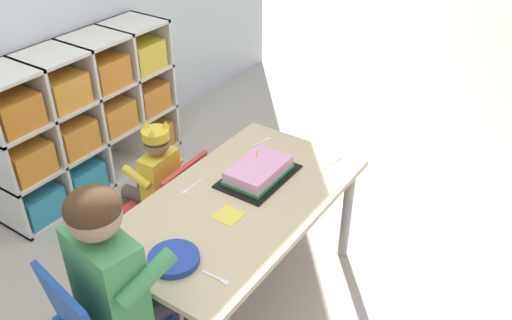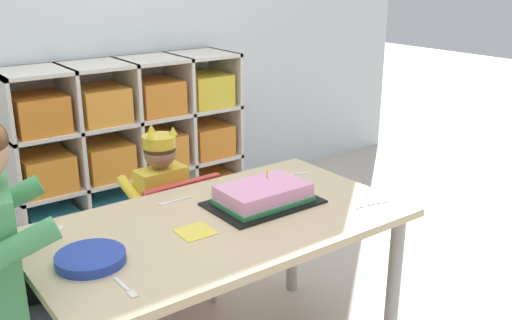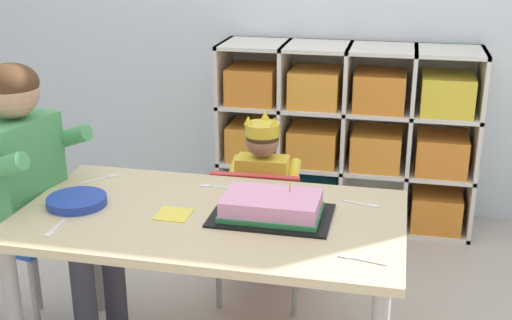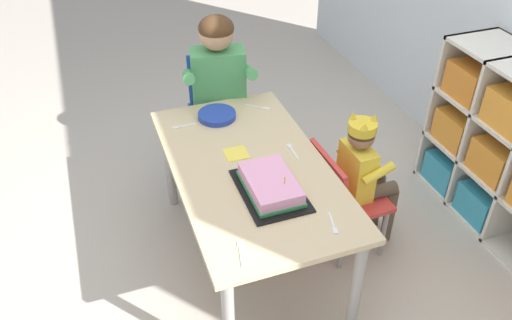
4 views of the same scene
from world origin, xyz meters
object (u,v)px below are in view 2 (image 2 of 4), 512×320
birthday_cake_on_tray (263,196)px  paper_plate_stack (91,258)px  classroom_chair_blue (172,231)px  fork_by_napkin (174,201)px  fork_at_table_front_edge (54,234)px  fork_scattered_mid_table (294,174)px  adult_helper_seated (13,254)px  activity_table (221,240)px  fork_near_cake_tray (370,204)px  child_with_crown (157,195)px  fork_near_child_seat (126,289)px

birthday_cake_on_tray → paper_plate_stack: 0.67m
classroom_chair_blue → fork_by_napkin: classroom_chair_blue is taller
fork_at_table_front_edge → fork_scattered_mid_table: same height
adult_helper_seated → fork_scattered_mid_table: adult_helper_seated is taller
activity_table → fork_at_table_front_edge: (-0.49, 0.23, 0.08)m
fork_near_cake_tray → fork_by_napkin: size_ratio=1.06×
birthday_cake_on_tray → fork_near_cake_tray: (0.30, -0.24, -0.03)m
fork_near_cake_tray → child_with_crown: bearing=131.3°
activity_table → paper_plate_stack: 0.48m
birthday_cake_on_tray → fork_by_napkin: bearing=139.9°
fork_scattered_mid_table → fork_by_napkin: bearing=7.9°
fork_by_napkin → activity_table: bearing=-76.8°
fork_near_cake_tray → fork_scattered_mid_table: size_ratio=1.12×
fork_by_napkin → fork_scattered_mid_table: 0.54m
adult_helper_seated → fork_near_cake_tray: 1.20m
paper_plate_stack → fork_by_napkin: (0.42, 0.26, -0.01)m
paper_plate_stack → fork_scattered_mid_table: size_ratio=1.59×
child_with_crown → paper_plate_stack: bearing=47.4°
classroom_chair_blue → paper_plate_stack: 0.78m
fork_near_cake_tray → fork_at_table_front_edge: same height
activity_table → fork_near_cake_tray: (0.51, -0.21, 0.08)m
birthday_cake_on_tray → fork_at_table_front_edge: bearing=164.0°
activity_table → birthday_cake_on_tray: birthday_cake_on_tray is taller
activity_table → fork_near_cake_tray: 0.56m
adult_helper_seated → fork_near_cake_tray: adult_helper_seated is taller
paper_plate_stack → fork_by_napkin: bearing=32.2°
classroom_chair_blue → fork_near_child_seat: (-0.51, -0.70, 0.25)m
classroom_chair_blue → paper_plate_stack: (-0.53, -0.51, 0.26)m
child_with_crown → adult_helper_seated: (-0.72, -0.54, 0.17)m
fork_near_cake_tray → fork_near_child_seat: (-0.95, -0.01, 0.00)m
paper_plate_stack → fork_near_cake_tray: (0.98, -0.19, -0.01)m
classroom_chair_blue → fork_scattered_mid_table: classroom_chair_blue is taller
classroom_chair_blue → adult_helper_seated: size_ratio=0.58×
child_with_crown → fork_at_table_front_edge: (-0.55, -0.37, 0.12)m
child_with_crown → adult_helper_seated: 0.92m
child_with_crown → fork_near_cake_tray: (0.45, -0.81, 0.12)m
activity_table → birthday_cake_on_tray: 0.23m
fork_scattered_mid_table → child_with_crown: bearing=-30.0°
fork_by_napkin → fork_at_table_front_edge: same height
activity_table → fork_near_cake_tray: bearing=-22.9°
birthday_cake_on_tray → child_with_crown: bearing=104.3°
activity_table → fork_scattered_mid_table: size_ratio=9.97×
fork_near_child_seat → fork_scattered_mid_table: (0.94, 0.41, -0.00)m
adult_helper_seated → paper_plate_stack: 0.21m
paper_plate_stack → fork_by_napkin: size_ratio=1.51×
paper_plate_stack → fork_scattered_mid_table: paper_plate_stack is taller
birthday_cake_on_tray → paper_plate_stack: birthday_cake_on_tray is taller
activity_table → classroom_chair_blue: bearing=82.6°
classroom_chair_blue → fork_near_child_seat: size_ratio=4.96×
child_with_crown → paper_plate_stack: size_ratio=4.01×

